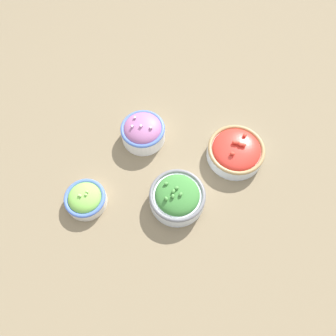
{
  "coord_description": "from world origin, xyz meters",
  "views": [
    {
      "loc": [
        0.35,
        0.23,
        0.88
      ],
      "look_at": [
        0.0,
        0.0,
        0.03
      ],
      "focal_mm": 35.0,
      "sensor_mm": 36.0,
      "label": 1
    }
  ],
  "objects_px": {
    "bowl_red_onion": "(143,131)",
    "bowl_cherry_tomatoes": "(236,151)",
    "bowl_broccoli": "(177,197)",
    "bowl_lettuce": "(85,199)"
  },
  "relations": [
    {
      "from": "bowl_red_onion",
      "to": "bowl_cherry_tomatoes",
      "type": "relative_size",
      "value": 0.79
    },
    {
      "from": "bowl_broccoli",
      "to": "bowl_cherry_tomatoes",
      "type": "height_order",
      "value": "bowl_broccoli"
    },
    {
      "from": "bowl_red_onion",
      "to": "bowl_broccoli",
      "type": "xyz_separation_m",
      "value": [
        0.12,
        0.2,
        -0.0
      ]
    },
    {
      "from": "bowl_lettuce",
      "to": "bowl_cherry_tomatoes",
      "type": "relative_size",
      "value": 0.69
    },
    {
      "from": "bowl_lettuce",
      "to": "bowl_cherry_tomatoes",
      "type": "bearing_deg",
      "value": 142.83
    },
    {
      "from": "bowl_red_onion",
      "to": "bowl_broccoli",
      "type": "bearing_deg",
      "value": 59.44
    },
    {
      "from": "bowl_broccoli",
      "to": "bowl_lettuce",
      "type": "distance_m",
      "value": 0.26
    },
    {
      "from": "bowl_broccoli",
      "to": "bowl_cherry_tomatoes",
      "type": "xyz_separation_m",
      "value": [
        -0.22,
        0.06,
        -0.0
      ]
    },
    {
      "from": "bowl_broccoli",
      "to": "bowl_cherry_tomatoes",
      "type": "distance_m",
      "value": 0.23
    },
    {
      "from": "bowl_lettuce",
      "to": "bowl_cherry_tomatoes",
      "type": "distance_m",
      "value": 0.46
    }
  ]
}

